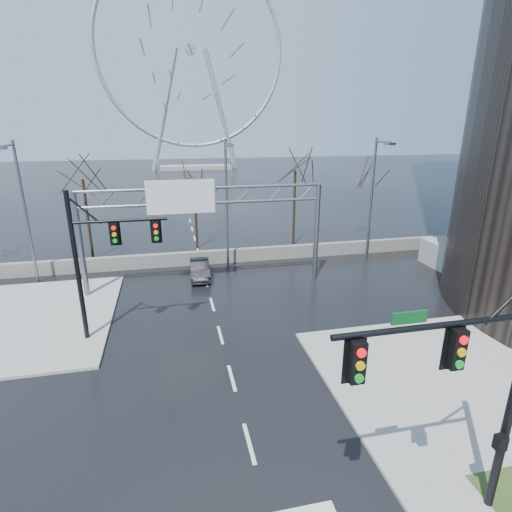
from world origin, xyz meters
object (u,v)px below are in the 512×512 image
object	(u,v)px
signal_mast_near	(477,375)
signal_mast_far	(99,253)
ferris_wheel	(191,58)
car	(200,269)
sign_gantry	(199,216)

from	to	relation	value
signal_mast_near	signal_mast_far	world-z (taller)	same
signal_mast_far	ferris_wheel	bearing A→B (deg)	82.80
car	signal_mast_near	bearing A→B (deg)	-73.01
sign_gantry	car	size ratio (longest dim) A/B	4.05
ferris_wheel	car	xyz separation A→B (m)	(-5.35, -78.00, -25.47)
sign_gantry	car	bearing A→B (deg)	89.24
signal_mast_far	ferris_wheel	distance (m)	89.30
signal_mast_near	ferris_wheel	xyz separation A→B (m)	(-0.14, 99.04, 21.26)
sign_gantry	car	xyz separation A→B (m)	(0.03, 2.04, -4.52)
ferris_wheel	sign_gantry	bearing A→B (deg)	-93.84
signal_mast_near	ferris_wheel	world-z (taller)	ferris_wheel
signal_mast_near	ferris_wheel	bearing A→B (deg)	90.08
ferris_wheel	car	world-z (taller)	ferris_wheel
car	ferris_wheel	bearing A→B (deg)	88.44
car	sign_gantry	bearing A→B (deg)	-88.40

